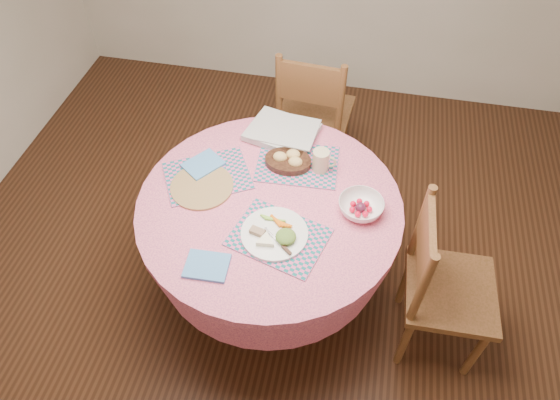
{
  "coord_description": "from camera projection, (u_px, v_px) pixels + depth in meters",
  "views": [
    {
      "loc": [
        0.35,
        -1.46,
        2.5
      ],
      "look_at": [
        0.05,
        0.0,
        0.78
      ],
      "focal_mm": 32.0,
      "sensor_mm": 36.0,
      "label": 1
    }
  ],
  "objects": [
    {
      "name": "fruit_bowl",
      "position": [
        361.0,
        207.0,
        2.25
      ],
      "size": [
        0.24,
        0.24,
        0.06
      ],
      "rotation": [
        0.0,
        0.0,
        -0.17
      ],
      "color": "white",
      "rests_on": "dining_table"
    },
    {
      "name": "napkin_far",
      "position": [
        203.0,
        164.0,
        2.46
      ],
      "size": [
        0.22,
        0.23,
        0.01
      ],
      "primitive_type": "cube",
      "rotation": [
        0.0,
        0.0,
        0.93
      ],
      "color": "#4E8AC9",
      "rests_on": "placemat_left"
    },
    {
      "name": "placemat_front",
      "position": [
        279.0,
        237.0,
        2.18
      ],
      "size": [
        0.47,
        0.4,
        0.01
      ],
      "primitive_type": "cube",
      "rotation": [
        0.0,
        0.0,
        -0.28
      ],
      "color": "#126367",
      "rests_on": "dining_table"
    },
    {
      "name": "chair_right",
      "position": [
        441.0,
        284.0,
        2.32
      ],
      "size": [
        0.43,
        0.45,
        0.94
      ],
      "rotation": [
        0.0,
        0.0,
        1.6
      ],
      "color": "brown",
      "rests_on": "ground"
    },
    {
      "name": "bread_bowl",
      "position": [
        288.0,
        160.0,
        2.45
      ],
      "size": [
        0.23,
        0.23,
        0.08
      ],
      "color": "black",
      "rests_on": "placemat_back"
    },
    {
      "name": "dining_table",
      "position": [
        270.0,
        228.0,
        2.46
      ],
      "size": [
        1.24,
        1.24,
        0.75
      ],
      "color": "pink",
      "rests_on": "ground"
    },
    {
      "name": "dinner_plate",
      "position": [
        276.0,
        234.0,
        2.17
      ],
      "size": [
        0.3,
        0.3,
        0.05
      ],
      "rotation": [
        0.0,
        0.0,
        -0.25
      ],
      "color": "white",
      "rests_on": "placemat_front"
    },
    {
      "name": "latte_mug",
      "position": [
        321.0,
        161.0,
        2.4
      ],
      "size": [
        0.12,
        0.08,
        0.12
      ],
      "color": "#CEBC8D",
      "rests_on": "placemat_back"
    },
    {
      "name": "wicker_trivet",
      "position": [
        202.0,
        186.0,
        2.37
      ],
      "size": [
        0.3,
        0.3,
        0.01
      ],
      "primitive_type": "cylinder",
      "color": "olive",
      "rests_on": "dining_table"
    },
    {
      "name": "room_envelope",
      "position": [
        265.0,
        5.0,
        1.58
      ],
      "size": [
        4.01,
        4.01,
        2.71
      ],
      "color": "silver",
      "rests_on": "ground"
    },
    {
      "name": "placemat_back",
      "position": [
        297.0,
        164.0,
        2.47
      ],
      "size": [
        0.42,
        0.32,
        0.01
      ],
      "primitive_type": "cube",
      "rotation": [
        0.0,
        0.0,
        0.06
      ],
      "color": "#126367",
      "rests_on": "dining_table"
    },
    {
      "name": "placemat_left",
      "position": [
        207.0,
        176.0,
        2.42
      ],
      "size": [
        0.5,
        0.46,
        0.01
      ],
      "primitive_type": "cube",
      "rotation": [
        0.0,
        0.0,
        0.51
      ],
      "color": "#126367",
      "rests_on": "dining_table"
    },
    {
      "name": "chair_back",
      "position": [
        313.0,
        112.0,
        3.12
      ],
      "size": [
        0.48,
        0.46,
        0.97
      ],
      "rotation": [
        0.0,
        0.0,
        3.06
      ],
      "color": "brown",
      "rests_on": "ground"
    },
    {
      "name": "ground",
      "position": [
        272.0,
        287.0,
        2.88
      ],
      "size": [
        4.0,
        4.0,
        0.0
      ],
      "primitive_type": "plane",
      "color": "#331C0F",
      "rests_on": "ground"
    },
    {
      "name": "newspaper_stack",
      "position": [
        283.0,
        132.0,
        2.59
      ],
      "size": [
        0.4,
        0.35,
        0.04
      ],
      "rotation": [
        0.0,
        0.0,
        -0.25
      ],
      "color": "silver",
      "rests_on": "dining_table"
    },
    {
      "name": "napkin_near",
      "position": [
        207.0,
        266.0,
        2.07
      ],
      "size": [
        0.19,
        0.15,
        0.01
      ],
      "primitive_type": "cube",
      "rotation": [
        0.0,
        0.0,
        0.04
      ],
      "color": "#4E8AC9",
      "rests_on": "dining_table"
    }
  ]
}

